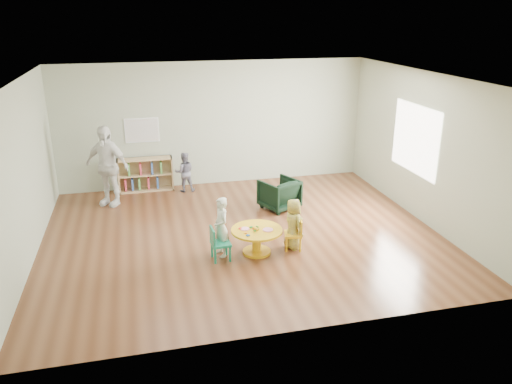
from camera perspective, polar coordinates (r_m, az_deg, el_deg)
room at (r=8.47m, az=-1.65°, el=6.84°), size 7.10×7.00×2.80m
activity_table at (r=8.30m, az=0.08°, el=-5.11°), size 0.85×0.85×0.47m
kid_chair_left at (r=8.10m, az=-4.35°, el=-5.79°), size 0.32×0.32×0.57m
kid_chair_right at (r=8.46m, az=4.54°, el=-4.71°), size 0.35×0.35×0.54m
bookshelf at (r=11.46m, az=-12.57°, el=1.97°), size 1.20×0.30×0.75m
alphabet_poster at (r=11.32m, az=-12.90°, el=6.90°), size 0.74×0.01×0.54m
armchair at (r=10.16m, az=2.68°, el=-0.22°), size 0.89×0.90×0.63m
child_left at (r=8.16m, az=-4.00°, el=-4.02°), size 0.30×0.41×1.01m
child_right at (r=8.43m, az=4.28°, el=-3.67°), size 0.39×0.49×0.89m
toddler at (r=11.20m, az=-8.18°, el=2.27°), size 0.45×0.36×0.90m
adult_caretaker at (r=10.65m, az=-16.68°, el=2.89°), size 1.05×0.87×1.68m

